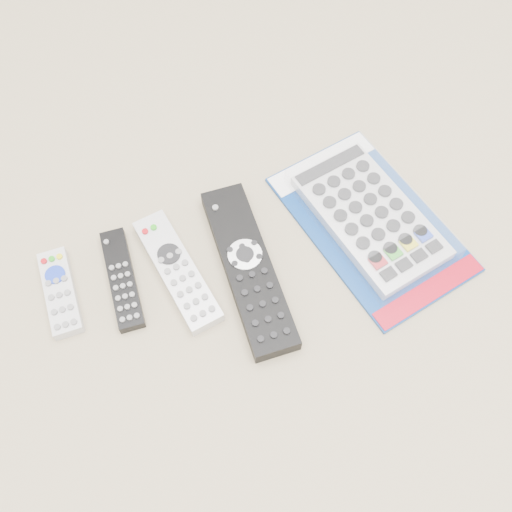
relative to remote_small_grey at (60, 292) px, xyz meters
name	(u,v)px	position (x,y,z in m)	size (l,w,h in m)	color
remote_small_grey	(60,292)	(0.00, 0.00, 0.00)	(0.05, 0.13, 0.02)	#B8B8BA
remote_slim_black	(122,279)	(0.08, -0.01, 0.00)	(0.05, 0.16, 0.02)	black
remote_silver_dvd	(177,271)	(0.16, -0.03, 0.00)	(0.07, 0.19, 0.02)	silver
remote_large_black	(248,268)	(0.25, -0.07, 0.00)	(0.09, 0.27, 0.03)	black
jumbo_remote_packaged	(370,216)	(0.44, -0.06, 0.01)	(0.22, 0.32, 0.04)	navy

